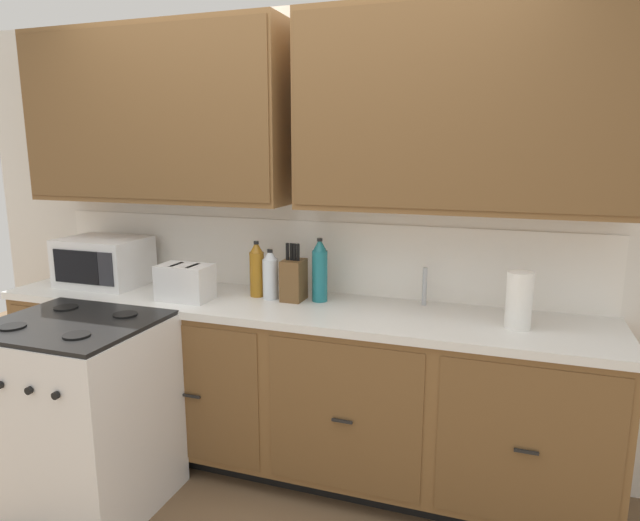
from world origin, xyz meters
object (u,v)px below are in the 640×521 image
Objects in this scene: microwave at (104,261)px; bottle_clear at (270,275)px; bottle_amber at (257,270)px; stove_range at (80,414)px; bottle_teal at (320,271)px; toaster at (185,282)px; knife_block at (294,279)px; paper_towel_roll at (519,300)px.

bottle_clear is at bearing 1.64° from microwave.
bottle_clear is 0.88× the size of bottle_amber.
stove_range is 1.16m from bottle_clear.
microwave is at bearing -176.88° from bottle_teal.
microwave is at bearing 167.94° from toaster.
toaster is at bearing -162.01° from knife_block.
microwave is at bearing -177.97° from knife_block.
paper_towel_roll is at bearing -4.85° from bottle_amber.
bottle_clear is at bearing 21.63° from toaster.
bottle_teal is (0.69, 0.21, 0.07)m from toaster.
stove_range is 1.37m from bottle_teal.
bottle_amber is (0.33, 0.19, 0.05)m from toaster.
microwave is 1.77× the size of bottle_clear.
paper_towel_roll is at bearing -7.67° from bottle_teal.
knife_block is at bearing 174.76° from paper_towel_roll.
stove_range is 2.80× the size of bottle_teal.
bottle_amber is (0.98, 0.05, 0.01)m from microwave.
toaster is 0.39m from bottle_amber.
toaster is 0.90× the size of knife_block.
knife_block is 0.15m from bottle_teal.
microwave reaches higher than paper_towel_roll.
bottle_clear reaches higher than stove_range.
stove_range is at bearing -139.86° from knife_block.
bottle_teal is 0.27m from bottle_clear.
bottle_teal is (1.33, 0.07, 0.03)m from microwave.
toaster is 0.58m from knife_block.
stove_range is at bearing -61.73° from microwave.
bottle_teal is at bearing 3.08° from bottle_amber.
microwave is 1.07m from bottle_clear.
microwave reaches higher than toaster.
paper_towel_roll is (1.97, 0.60, 0.59)m from stove_range.
bottle_amber is (-0.36, -0.02, -0.02)m from bottle_teal.
knife_block is 1.15× the size of bottle_clear.
bottle_clear is at bearing -171.07° from bottle_teal.
paper_towel_roll is at bearing -4.17° from bottle_clear.
bottle_teal reaches higher than paper_towel_roll.
microwave is 1.85× the size of paper_towel_roll.
microwave is at bearing -178.36° from bottle_clear.
knife_block is at bearing 5.19° from bottle_clear.
knife_block is at bearing 2.03° from microwave.
knife_block reaches higher than bottle_amber.
bottle_amber is at bearing 165.84° from bottle_clear.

